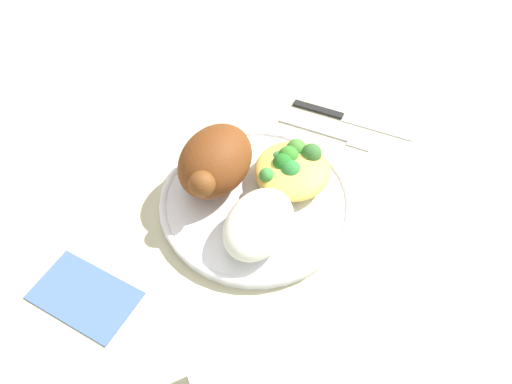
{
  "coord_description": "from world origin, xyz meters",
  "views": [
    {
      "loc": [
        0.32,
        0.17,
        0.49
      ],
      "look_at": [
        0.0,
        0.0,
        0.03
      ],
      "focal_mm": 32.82,
      "sensor_mm": 36.0,
      "label": 1
    }
  ],
  "objects_px": {
    "plate": "(256,201)",
    "fork": "(330,134)",
    "water_glass": "(228,380)",
    "mac_cheese_with_broccoli": "(292,167)",
    "napkin": "(84,295)",
    "roasted_chicken": "(214,163)",
    "knife": "(341,115)",
    "rice_pile": "(259,224)"
  },
  "relations": [
    {
      "from": "roasted_chicken",
      "to": "fork",
      "type": "bearing_deg",
      "value": 151.08
    },
    {
      "from": "rice_pile",
      "to": "napkin",
      "type": "distance_m",
      "value": 0.22
    },
    {
      "from": "fork",
      "to": "napkin",
      "type": "bearing_deg",
      "value": -21.85
    },
    {
      "from": "rice_pile",
      "to": "knife",
      "type": "relative_size",
      "value": 0.56
    },
    {
      "from": "roasted_chicken",
      "to": "knife",
      "type": "bearing_deg",
      "value": 156.25
    },
    {
      "from": "mac_cheese_with_broccoli",
      "to": "fork",
      "type": "distance_m",
      "value": 0.12
    },
    {
      "from": "plate",
      "to": "rice_pile",
      "type": "xyz_separation_m",
      "value": [
        0.05,
        0.03,
        0.03
      ]
    },
    {
      "from": "fork",
      "to": "water_glass",
      "type": "height_order",
      "value": "water_glass"
    },
    {
      "from": "plate",
      "to": "water_glass",
      "type": "height_order",
      "value": "water_glass"
    },
    {
      "from": "plate",
      "to": "napkin",
      "type": "relative_size",
      "value": 2.1
    },
    {
      "from": "water_glass",
      "to": "knife",
      "type": "bearing_deg",
      "value": -173.36
    },
    {
      "from": "fork",
      "to": "napkin",
      "type": "relative_size",
      "value": 1.2
    },
    {
      "from": "fork",
      "to": "knife",
      "type": "relative_size",
      "value": 0.75
    },
    {
      "from": "mac_cheese_with_broccoli",
      "to": "plate",
      "type": "bearing_deg",
      "value": -25.38
    },
    {
      "from": "water_glass",
      "to": "roasted_chicken",
      "type": "bearing_deg",
      "value": -146.25
    },
    {
      "from": "roasted_chicken",
      "to": "knife",
      "type": "distance_m",
      "value": 0.24
    },
    {
      "from": "roasted_chicken",
      "to": "knife",
      "type": "xyz_separation_m",
      "value": [
        -0.21,
        0.09,
        -0.05
      ]
    },
    {
      "from": "rice_pile",
      "to": "water_glass",
      "type": "bearing_deg",
      "value": 18.6
    },
    {
      "from": "napkin",
      "to": "knife",
      "type": "bearing_deg",
      "value": 160.24
    },
    {
      "from": "fork",
      "to": "water_glass",
      "type": "xyz_separation_m",
      "value": [
        0.39,
        0.05,
        0.04
      ]
    },
    {
      "from": "roasted_chicken",
      "to": "water_glass",
      "type": "xyz_separation_m",
      "value": [
        0.22,
        0.14,
        -0.01
      ]
    },
    {
      "from": "plate",
      "to": "roasted_chicken",
      "type": "bearing_deg",
      "value": -85.91
    },
    {
      "from": "roasted_chicken",
      "to": "fork",
      "type": "xyz_separation_m",
      "value": [
        -0.17,
        0.09,
        -0.05
      ]
    },
    {
      "from": "roasted_chicken",
      "to": "fork",
      "type": "distance_m",
      "value": 0.2
    },
    {
      "from": "roasted_chicken",
      "to": "napkin",
      "type": "height_order",
      "value": "roasted_chicken"
    },
    {
      "from": "fork",
      "to": "plate",
      "type": "bearing_deg",
      "value": -12.49
    },
    {
      "from": "rice_pile",
      "to": "fork",
      "type": "height_order",
      "value": "rice_pile"
    },
    {
      "from": "rice_pile",
      "to": "plate",
      "type": "bearing_deg",
      "value": -149.05
    },
    {
      "from": "fork",
      "to": "rice_pile",
      "type": "bearing_deg",
      "value": -1.88
    },
    {
      "from": "plate",
      "to": "napkin",
      "type": "xyz_separation_m",
      "value": [
        0.21,
        -0.11,
        -0.01
      ]
    },
    {
      "from": "rice_pile",
      "to": "fork",
      "type": "distance_m",
      "value": 0.22
    },
    {
      "from": "knife",
      "to": "water_glass",
      "type": "bearing_deg",
      "value": 6.64
    },
    {
      "from": "water_glass",
      "to": "rice_pile",
      "type": "bearing_deg",
      "value": -161.4
    },
    {
      "from": "rice_pile",
      "to": "mac_cheese_with_broccoli",
      "type": "height_order",
      "value": "rice_pile"
    },
    {
      "from": "fork",
      "to": "water_glass",
      "type": "bearing_deg",
      "value": 7.42
    },
    {
      "from": "rice_pile",
      "to": "mac_cheese_with_broccoli",
      "type": "xyz_separation_m",
      "value": [
        -0.1,
        -0.0,
        -0.01
      ]
    },
    {
      "from": "plate",
      "to": "fork",
      "type": "bearing_deg",
      "value": 167.51
    },
    {
      "from": "knife",
      "to": "roasted_chicken",
      "type": "bearing_deg",
      "value": -23.75
    },
    {
      "from": "knife",
      "to": "napkin",
      "type": "bearing_deg",
      "value": -19.76
    },
    {
      "from": "rice_pile",
      "to": "fork",
      "type": "xyz_separation_m",
      "value": [
        -0.22,
        0.01,
        -0.04
      ]
    },
    {
      "from": "mac_cheese_with_broccoli",
      "to": "fork",
      "type": "bearing_deg",
      "value": 174.13
    },
    {
      "from": "mac_cheese_with_broccoli",
      "to": "napkin",
      "type": "xyz_separation_m",
      "value": [
        0.26,
        -0.14,
        -0.03
      ]
    }
  ]
}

